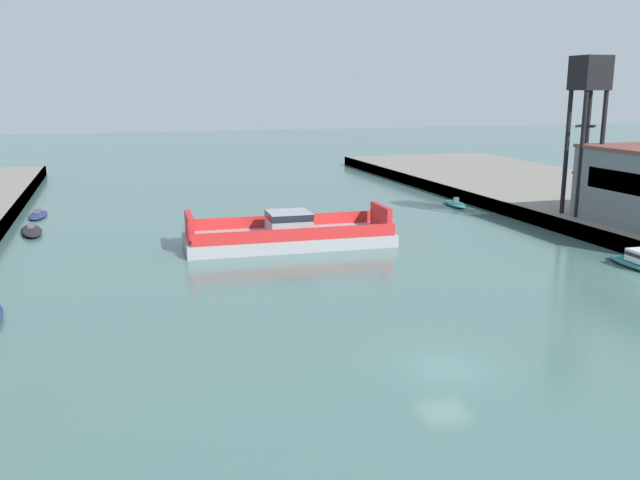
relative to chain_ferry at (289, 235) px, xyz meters
The scene contains 7 objects.
ground_plane 28.97m from the chain_ferry, 88.61° to the right, with size 400.00×400.00×0.00m, color #476B66.
chain_ferry is the anchor object (origin of this frame).
moored_boat_near_left 28.17m from the chain_ferry, 29.84° to the left, with size 2.36×5.35×1.09m.
moored_boat_near_right 31.67m from the chain_ferry, 136.78° to the left, with size 2.10×5.82×0.88m.
moored_boat_mid_left 25.94m from the chain_ferry, 151.71° to the left, with size 2.80×6.56×1.07m.
moored_boat_mid_right 29.10m from the chain_ferry, 32.86° to the right, with size 2.38×5.98×1.50m.
crane_tower 32.26m from the chain_ferry, ahead, with size 2.96×2.96×15.51m.
Camera 1 is at (-15.59, -28.65, 13.88)m, focal length 37.80 mm.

